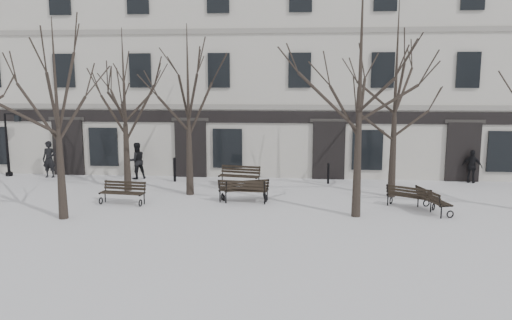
# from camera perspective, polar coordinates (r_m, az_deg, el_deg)

# --- Properties ---
(ground) EXTENTS (100.00, 100.00, 0.00)m
(ground) POSITION_cam_1_polar(r_m,az_deg,el_deg) (17.75, -1.78, -6.95)
(ground) COLOR silver
(ground) RESTS_ON ground
(building) EXTENTS (40.40, 10.20, 11.40)m
(building) POSITION_cam_1_polar(r_m,az_deg,el_deg) (29.97, 1.14, 10.23)
(building) COLOR beige
(building) RESTS_ON ground
(tree_1) EXTENTS (4.92, 4.92, 7.03)m
(tree_1) POSITION_cam_1_polar(r_m,az_deg,el_deg) (18.69, -21.87, 6.88)
(tree_1) COLOR black
(tree_1) RESTS_ON ground
(tree_2) EXTENTS (6.32, 6.32, 9.03)m
(tree_2) POSITION_cam_1_polar(r_m,az_deg,el_deg) (18.03, 11.89, 11.27)
(tree_2) COLOR black
(tree_2) RESTS_ON ground
(tree_4) EXTENTS (5.00, 5.00, 7.15)m
(tree_4) POSITION_cam_1_polar(r_m,az_deg,el_deg) (22.74, -14.85, 7.68)
(tree_4) COLOR black
(tree_4) RESTS_ON ground
(tree_5) EXTENTS (5.07, 5.07, 7.24)m
(tree_5) POSITION_cam_1_polar(r_m,az_deg,el_deg) (21.39, -7.78, 7.98)
(tree_5) COLOR black
(tree_5) RESTS_ON ground
(tree_6) EXTENTS (5.68, 5.68, 8.12)m
(tree_6) POSITION_cam_1_polar(r_m,az_deg,el_deg) (21.57, 15.73, 9.20)
(tree_6) COLOR black
(tree_6) RESTS_ON ground
(bench_0) EXTENTS (1.86, 0.86, 0.90)m
(bench_0) POSITION_cam_1_polar(r_m,az_deg,el_deg) (20.69, -14.97, -3.54)
(bench_0) COLOR black
(bench_0) RESTS_ON ground
(bench_1) EXTENTS (1.99, 0.87, 0.98)m
(bench_1) POSITION_cam_1_polar(r_m,az_deg,el_deg) (20.20, -1.52, -3.43)
(bench_1) COLOR black
(bench_1) RESTS_ON ground
(bench_2) EXTENTS (1.82, 1.46, 0.89)m
(bench_2) POSITION_cam_1_polar(r_m,az_deg,el_deg) (20.21, 17.20, -3.95)
(bench_2) COLOR black
(bench_2) RESTS_ON ground
(bench_3) EXTENTS (1.99, 1.04, 0.96)m
(bench_3) POSITION_cam_1_polar(r_m,az_deg,el_deg) (23.33, -1.90, -1.76)
(bench_3) COLOR black
(bench_3) RESTS_ON ground
(bench_4) EXTENTS (1.94, 1.30, 0.93)m
(bench_4) POSITION_cam_1_polar(r_m,az_deg,el_deg) (20.45, -1.15, -3.34)
(bench_4) COLOR black
(bench_4) RESTS_ON ground
(bench_5) EXTENTS (1.08, 1.86, 0.89)m
(bench_5) POSITION_cam_1_polar(r_m,az_deg,el_deg) (19.85, 19.50, -4.31)
(bench_5) COLOR black
(bench_5) RESTS_ON ground
(lamp_post) EXTENTS (1.06, 0.39, 3.38)m
(lamp_post) POSITION_cam_1_polar(r_m,az_deg,el_deg) (28.55, -26.21, 2.20)
(lamp_post) COLOR black
(lamp_post) RESTS_ON ground
(bollard_a) EXTENTS (0.15, 0.15, 1.19)m
(bollard_a) POSITION_cam_1_polar(r_m,az_deg,el_deg) (24.72, -9.29, -0.98)
(bollard_a) COLOR black
(bollard_a) RESTS_ON ground
(bollard_b) EXTENTS (0.13, 0.13, 1.01)m
(bollard_b) POSITION_cam_1_polar(r_m,az_deg,el_deg) (24.13, 8.26, -1.44)
(bollard_b) COLOR black
(bollard_b) RESTS_ON ground
(pedestrian_a) EXTENTS (0.69, 0.46, 1.87)m
(pedestrian_a) POSITION_cam_1_polar(r_m,az_deg,el_deg) (27.65, -22.44, -1.84)
(pedestrian_a) COLOR black
(pedestrian_a) RESTS_ON ground
(pedestrian_b) EXTENTS (1.13, 1.09, 1.84)m
(pedestrian_b) POSITION_cam_1_polar(r_m,az_deg,el_deg) (25.89, -13.42, -2.09)
(pedestrian_b) COLOR black
(pedestrian_b) RESTS_ON ground
(pedestrian_c) EXTENTS (1.00, 0.83, 1.60)m
(pedestrian_c) POSITION_cam_1_polar(r_m,az_deg,el_deg) (26.34, 23.35, -2.41)
(pedestrian_c) COLOR black
(pedestrian_c) RESTS_ON ground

